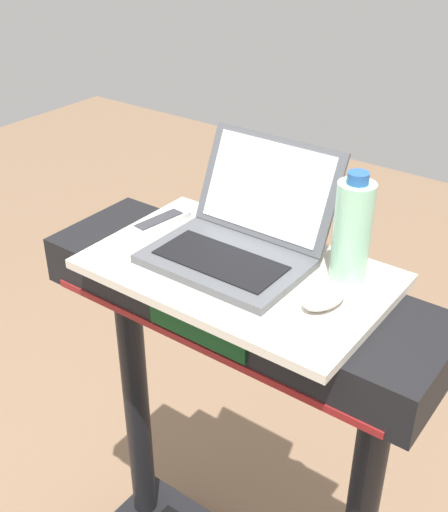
% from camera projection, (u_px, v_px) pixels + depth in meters
% --- Properties ---
extents(desk_board, '(0.62, 0.39, 0.02)m').
position_uv_depth(desk_board, '(238.00, 271.00, 1.35)').
color(desk_board, beige).
rests_on(desk_board, treadmill_base).
extents(laptop, '(0.33, 0.31, 0.22)m').
position_uv_depth(laptop, '(239.00, 236.00, 1.37)').
color(laptop, '#515459').
rests_on(laptop, desk_board).
extents(computer_mouse, '(0.08, 0.11, 0.03)m').
position_uv_depth(computer_mouse, '(324.00, 298.00, 1.22)').
color(computer_mouse, '#B2B2B7').
rests_on(computer_mouse, desk_board).
extents(water_bottle, '(0.07, 0.07, 0.23)m').
position_uv_depth(water_bottle, '(352.00, 230.00, 1.26)').
color(water_bottle, '#9EDBB2').
rests_on(water_bottle, desk_board).
extents(tv_remote, '(0.07, 0.16, 0.02)m').
position_uv_depth(tv_remote, '(159.00, 223.00, 1.49)').
color(tv_remote, silver).
rests_on(tv_remote, desk_board).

